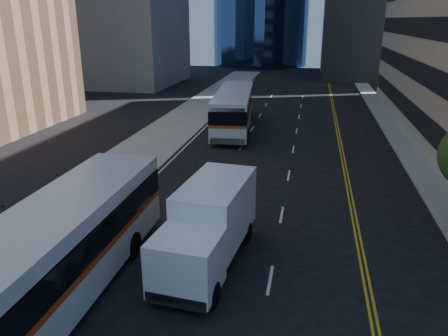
# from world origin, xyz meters

# --- Properties ---
(ground) EXTENTS (160.00, 160.00, 0.00)m
(ground) POSITION_xyz_m (0.00, 0.00, 0.00)
(ground) COLOR black
(ground) RESTS_ON ground
(sidewalk_west) EXTENTS (5.00, 90.00, 0.15)m
(sidewalk_west) POSITION_xyz_m (-10.50, 25.00, 0.07)
(sidewalk_west) COLOR gray
(sidewalk_west) RESTS_ON ground
(sidewalk_east) EXTENTS (2.00, 90.00, 0.15)m
(sidewalk_east) POSITION_xyz_m (9.00, 25.00, 0.07)
(sidewalk_east) COLOR gray
(sidewalk_east) RESTS_ON ground
(bus_front) EXTENTS (3.05, 13.44, 3.46)m
(bus_front) POSITION_xyz_m (-6.60, -0.99, 1.89)
(bus_front) COLOR silver
(bus_front) RESTS_ON ground
(bus_rear) EXTENTS (4.25, 13.60, 3.45)m
(bus_rear) POSITION_xyz_m (-5.14, 25.66, 1.88)
(bus_rear) COLOR silver
(bus_rear) RESTS_ON ground
(box_truck) EXTENTS (2.96, 6.93, 3.22)m
(box_truck) POSITION_xyz_m (-2.06, 2.73, 1.70)
(box_truck) COLOR white
(box_truck) RESTS_ON ground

